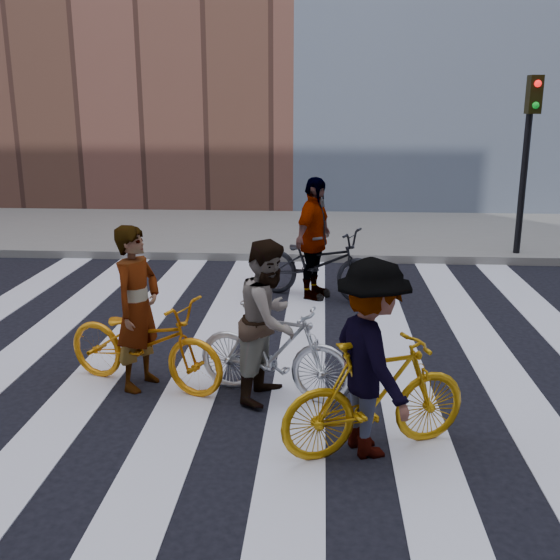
# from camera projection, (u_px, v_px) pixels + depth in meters

# --- Properties ---
(ground) EXTENTS (100.00, 100.00, 0.00)m
(ground) POSITION_uv_depth(u_px,v_px,m) (252.00, 366.00, 7.36)
(ground) COLOR black
(ground) RESTS_ON ground
(sidewalk_far) EXTENTS (100.00, 5.00, 0.15)m
(sidewalk_far) POSITION_uv_depth(u_px,v_px,m) (288.00, 232.00, 14.56)
(sidewalk_far) COLOR gray
(sidewalk_far) RESTS_ON ground
(zebra_crosswalk) EXTENTS (8.25, 10.00, 0.01)m
(zebra_crosswalk) POSITION_uv_depth(u_px,v_px,m) (252.00, 366.00, 7.36)
(zebra_crosswalk) COLOR white
(zebra_crosswalk) RESTS_ON ground
(traffic_signal) EXTENTS (0.22, 0.42, 3.33)m
(traffic_signal) POSITION_uv_depth(u_px,v_px,m) (529.00, 137.00, 11.61)
(traffic_signal) COLOR black
(traffic_signal) RESTS_ON ground
(bike_yellow_left) EXTENTS (1.95, 1.24, 0.97)m
(bike_yellow_left) POSITION_uv_depth(u_px,v_px,m) (144.00, 342.00, 6.73)
(bike_yellow_left) COLOR orange
(bike_yellow_left) RESTS_ON ground
(bike_silver_mid) EXTENTS (1.69, 0.93, 0.98)m
(bike_silver_mid) POSITION_uv_depth(u_px,v_px,m) (274.00, 351.00, 6.48)
(bike_silver_mid) COLOR silver
(bike_silver_mid) RESTS_ON ground
(bike_yellow_right) EXTENTS (1.73, 1.07, 1.01)m
(bike_yellow_right) POSITION_uv_depth(u_px,v_px,m) (376.00, 396.00, 5.45)
(bike_yellow_right) COLOR #C5880A
(bike_yellow_right) RESTS_ON ground
(bike_dark_rear) EXTENTS (2.17, 1.45, 1.08)m
(bike_dark_rear) POSITION_uv_depth(u_px,v_px,m) (317.00, 263.00, 9.79)
(bike_dark_rear) COLOR black
(bike_dark_rear) RESTS_ON ground
(rider_left) EXTENTS (0.60, 0.72, 1.70)m
(rider_left) POSITION_uv_depth(u_px,v_px,m) (138.00, 308.00, 6.63)
(rider_left) COLOR slate
(rider_left) RESTS_ON ground
(rider_mid) EXTENTS (0.82, 0.93, 1.61)m
(rider_mid) POSITION_uv_depth(u_px,v_px,m) (269.00, 320.00, 6.40)
(rider_mid) COLOR slate
(rider_mid) RESTS_ON ground
(rider_right) EXTENTS (0.98, 1.24, 1.68)m
(rider_right) POSITION_uv_depth(u_px,v_px,m) (371.00, 358.00, 5.36)
(rider_right) COLOR slate
(rider_right) RESTS_ON ground
(rider_rear) EXTENTS (0.82, 1.16, 1.83)m
(rider_rear) POSITION_uv_depth(u_px,v_px,m) (314.00, 239.00, 9.70)
(rider_rear) COLOR slate
(rider_rear) RESTS_ON ground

